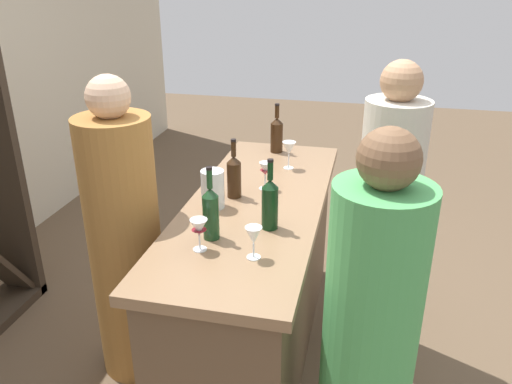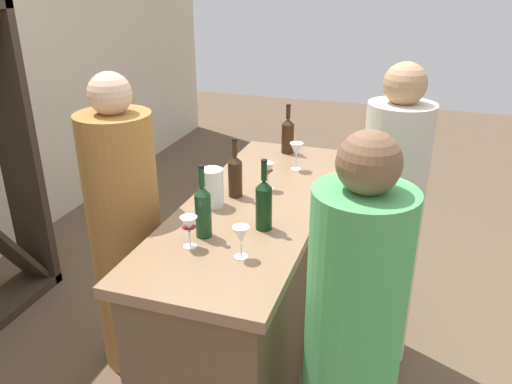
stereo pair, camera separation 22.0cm
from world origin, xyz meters
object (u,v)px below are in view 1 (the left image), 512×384
(wine_bottle_second_left_dark_green, at_px, (270,203))
(wine_glass_far_left, at_px, (199,229))
(water_pitcher, at_px, (213,189))
(person_left_guest, at_px, (385,227))
(wine_bottle_center_amber_brown, at_px, (234,175))
(wine_bottle_second_right_amber_brown, at_px, (277,134))
(person_server_behind, at_px, (125,246))
(wine_glass_near_left, at_px, (254,236))
(wine_glass_near_right, at_px, (265,170))
(person_center_guest, at_px, (370,336))
(wine_glass_near_center, at_px, (289,149))
(wine_bottle_leftmost_olive_green, at_px, (211,212))

(wine_bottle_second_left_dark_green, xyz_separation_m, wine_glass_far_left, (-0.26, 0.25, -0.03))
(water_pitcher, bearing_deg, wine_glass_far_left, -170.37)
(person_left_guest, bearing_deg, wine_bottle_center_amber_brown, 7.37)
(wine_glass_far_left, bearing_deg, wine_bottle_center_amber_brown, 0.16)
(wine_bottle_second_right_amber_brown, distance_m, person_server_behind, 1.22)
(wine_glass_far_left, distance_m, water_pitcher, 0.42)
(wine_bottle_second_left_dark_green, bearing_deg, wine_glass_near_left, 177.65)
(wine_glass_near_right, distance_m, wine_glass_far_left, 0.71)
(wine_bottle_second_left_dark_green, bearing_deg, person_left_guest, -49.51)
(water_pitcher, height_order, person_server_behind, person_server_behind)
(wine_bottle_second_right_amber_brown, relative_size, person_center_guest, 0.20)
(water_pitcher, distance_m, person_server_behind, 0.53)
(wine_bottle_second_right_amber_brown, distance_m, person_left_guest, 0.96)
(person_left_guest, distance_m, person_center_guest, 0.85)
(wine_bottle_second_right_amber_brown, height_order, person_left_guest, person_left_guest)
(wine_bottle_center_amber_brown, distance_m, person_center_guest, 1.06)
(wine_bottle_center_amber_brown, relative_size, wine_glass_near_left, 2.22)
(wine_bottle_second_left_dark_green, relative_size, wine_glass_near_center, 2.04)
(wine_glass_near_center, xyz_separation_m, water_pitcher, (-0.61, 0.27, -0.02))
(wine_bottle_second_right_amber_brown, height_order, person_server_behind, person_server_behind)
(water_pitcher, relative_size, person_server_behind, 0.12)
(wine_glass_far_left, bearing_deg, wine_bottle_second_left_dark_green, -43.43)
(wine_glass_near_center, bearing_deg, wine_bottle_center_amber_brown, 156.32)
(wine_glass_far_left, bearing_deg, wine_glass_near_right, -10.85)
(wine_bottle_second_right_amber_brown, height_order, wine_glass_far_left, wine_bottle_second_right_amber_brown)
(wine_bottle_second_right_amber_brown, bearing_deg, wine_glass_near_center, -155.52)
(person_server_behind, bearing_deg, wine_glass_near_center, 27.42)
(wine_bottle_leftmost_olive_green, bearing_deg, wine_bottle_second_right_amber_brown, -2.92)
(wine_bottle_center_amber_brown, bearing_deg, water_pitcher, 154.31)
(wine_glass_near_center, distance_m, person_left_guest, 0.71)
(wine_glass_near_center, bearing_deg, wine_glass_near_left, -178.23)
(wine_glass_near_right, bearing_deg, person_server_behind, 124.27)
(wine_glass_near_center, relative_size, wine_glass_near_right, 1.08)
(wine_glass_near_left, height_order, wine_glass_near_right, wine_glass_near_right)
(wine_glass_far_left, height_order, person_center_guest, person_center_guest)
(wine_bottle_center_amber_brown, relative_size, wine_glass_far_left, 2.19)
(water_pitcher, bearing_deg, person_center_guest, -124.62)
(wine_bottle_center_amber_brown, relative_size, wine_glass_near_center, 1.91)
(wine_bottle_leftmost_olive_green, bearing_deg, water_pitcher, 15.98)
(wine_bottle_leftmost_olive_green, distance_m, wine_glass_near_left, 0.25)
(water_pitcher, xyz_separation_m, person_center_guest, (-0.55, -0.79, -0.31))
(wine_bottle_leftmost_olive_green, height_order, person_center_guest, person_center_guest)
(wine_bottle_leftmost_olive_green, relative_size, wine_bottle_second_right_amber_brown, 1.06)
(person_center_guest, bearing_deg, wine_glass_near_left, -26.28)
(wine_glass_near_right, height_order, person_left_guest, person_left_guest)
(wine_bottle_second_left_dark_green, xyz_separation_m, wine_glass_near_right, (0.43, 0.11, -0.02))
(wine_bottle_second_left_dark_green, height_order, wine_glass_near_right, wine_bottle_second_left_dark_green)
(wine_bottle_second_right_amber_brown, xyz_separation_m, person_left_guest, (-0.59, -0.70, -0.28))
(wine_glass_far_left, relative_size, person_center_guest, 0.09)
(wine_glass_far_left, bearing_deg, wine_bottle_leftmost_olive_green, -8.72)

